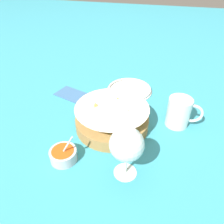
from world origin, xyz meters
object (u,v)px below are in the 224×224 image
wine_glass (127,146)px  food_basket (112,118)px  sauce_cup (63,155)px  beer_mug (179,113)px  side_plate (129,89)px

wine_glass → food_basket: bearing=114.7°
sauce_cup → wine_glass: 0.19m
beer_mug → food_basket: bearing=-162.7°
side_plate → food_basket: bearing=-93.6°
sauce_cup → beer_mug: beer_mug is taller
side_plate → sauce_cup: bearing=-105.2°
food_basket → wine_glass: (0.08, -0.17, 0.07)m
wine_glass → side_plate: 0.43m
side_plate → beer_mug: bearing=-41.4°
sauce_cup → wine_glass: wine_glass is taller
sauce_cup → wine_glass: size_ratio=0.64×
sauce_cup → side_plate: (0.11, 0.41, -0.01)m
food_basket → sauce_cup: (-0.10, -0.17, -0.02)m
sauce_cup → wine_glass: (0.18, -0.00, 0.08)m
sauce_cup → side_plate: sauce_cup is taller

